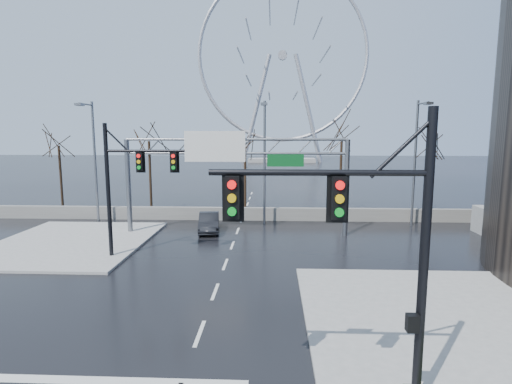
# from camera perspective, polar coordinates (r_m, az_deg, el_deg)

# --- Properties ---
(ground) EXTENTS (260.00, 260.00, 0.00)m
(ground) POSITION_cam_1_polar(r_m,az_deg,el_deg) (15.89, -8.06, -19.37)
(ground) COLOR black
(ground) RESTS_ON ground
(sidewalk_right_ext) EXTENTS (12.00, 10.00, 0.15)m
(sidewalk_right_ext) POSITION_cam_1_polar(r_m,az_deg,el_deg) (18.89, 25.96, -15.26)
(sidewalk_right_ext) COLOR gray
(sidewalk_right_ext) RESTS_ON ground
(sidewalk_far) EXTENTS (10.00, 12.00, 0.15)m
(sidewalk_far) POSITION_cam_1_polar(r_m,az_deg,el_deg) (30.13, -24.84, -6.53)
(sidewalk_far) COLOR gray
(sidewalk_far) RESTS_ON ground
(barrier_wall) EXTENTS (52.00, 0.50, 1.10)m
(barrier_wall) POSITION_cam_1_polar(r_m,az_deg,el_deg) (34.61, -2.06, -3.12)
(barrier_wall) COLOR slate
(barrier_wall) RESTS_ON ground
(signal_mast_near) EXTENTS (5.52, 0.41, 8.00)m
(signal_mast_near) POSITION_cam_1_polar(r_m,az_deg,el_deg) (10.39, 16.07, -5.80)
(signal_mast_near) COLOR black
(signal_mast_near) RESTS_ON ground
(signal_mast_far) EXTENTS (4.72, 0.41, 8.00)m
(signal_mast_far) POSITION_cam_1_polar(r_m,az_deg,el_deg) (24.48, -18.04, 1.92)
(signal_mast_far) COLOR black
(signal_mast_far) RESTS_ON ground
(sign_gantry) EXTENTS (16.36, 0.40, 7.60)m
(sign_gantry) POSITION_cam_1_polar(r_m,az_deg,el_deg) (29.04, -3.63, 3.92)
(sign_gantry) COLOR slate
(sign_gantry) RESTS_ON ground
(streetlight_left) EXTENTS (0.50, 2.55, 10.00)m
(streetlight_left) POSITION_cam_1_polar(r_m,az_deg,el_deg) (35.24, -22.29, 5.22)
(streetlight_left) COLOR slate
(streetlight_left) RESTS_ON ground
(streetlight_mid) EXTENTS (0.50, 2.55, 10.00)m
(streetlight_mid) POSITION_cam_1_polar(r_m,az_deg,el_deg) (32.04, 1.22, 5.59)
(streetlight_mid) COLOR slate
(streetlight_mid) RESTS_ON ground
(streetlight_right) EXTENTS (0.50, 2.55, 10.00)m
(streetlight_right) POSITION_cam_1_polar(r_m,az_deg,el_deg) (33.97, 21.99, 5.15)
(streetlight_right) COLOR slate
(streetlight_right) RESTS_ON ground
(tree_far_left) EXTENTS (3.50, 3.50, 7.00)m
(tree_far_left) POSITION_cam_1_polar(r_m,az_deg,el_deg) (43.16, -26.30, 5.00)
(tree_far_left) COLOR black
(tree_far_left) RESTS_ON ground
(tree_left) EXTENTS (3.75, 3.75, 7.50)m
(tree_left) POSITION_cam_1_polar(r_m,az_deg,el_deg) (39.15, -15.01, 5.92)
(tree_left) COLOR black
(tree_left) RESTS_ON ground
(tree_center) EXTENTS (3.25, 3.25, 6.50)m
(tree_center) POSITION_cam_1_polar(r_m,az_deg,el_deg) (38.49, -1.57, 4.96)
(tree_center) COLOR black
(tree_center) RESTS_ON ground
(tree_right) EXTENTS (3.90, 3.90, 7.80)m
(tree_right) POSITION_cam_1_polar(r_m,az_deg,el_deg) (37.88, 12.11, 6.31)
(tree_right) COLOR black
(tree_right) RESTS_ON ground
(tree_far_right) EXTENTS (3.40, 3.40, 6.80)m
(tree_far_right) POSITION_cam_1_polar(r_m,az_deg,el_deg) (40.50, 23.22, 4.81)
(tree_far_right) COLOR black
(tree_far_right) RESTS_ON ground
(ferris_wheel) EXTENTS (45.00, 6.00, 50.91)m
(ferris_wheel) POSITION_cam_1_polar(r_m,az_deg,el_deg) (110.48, 3.80, 17.95)
(ferris_wheel) COLOR gray
(ferris_wheel) RESTS_ON ground
(car) EXTENTS (2.02, 4.44, 1.41)m
(car) POSITION_cam_1_polar(r_m,az_deg,el_deg) (30.83, -6.72, -4.28)
(car) COLOR black
(car) RESTS_ON ground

